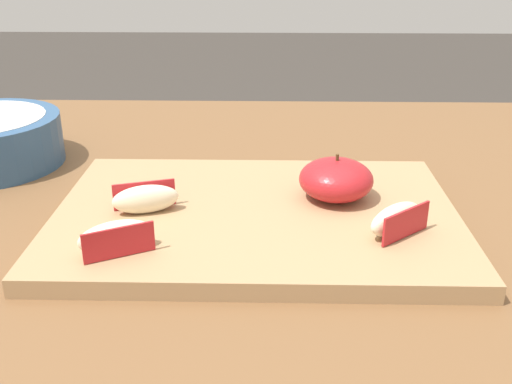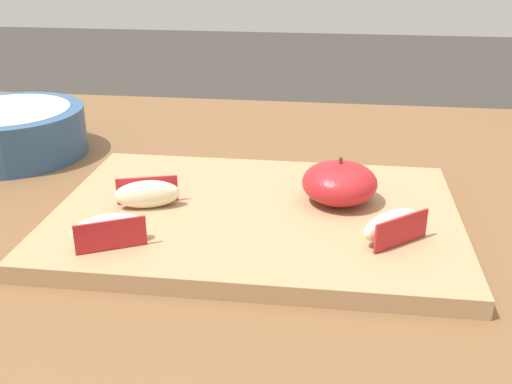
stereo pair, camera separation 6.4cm
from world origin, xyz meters
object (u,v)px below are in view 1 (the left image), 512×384
at_px(apple_wedge_front, 397,219).
at_px(apple_wedge_near_knife, 116,237).
at_px(cutting_board, 256,217).
at_px(apple_wedge_back, 145,199).
at_px(apple_half_skin_up, 336,179).

bearing_deg(apple_wedge_front, apple_wedge_near_knife, -170.74).
bearing_deg(cutting_board, apple_wedge_back, -175.03).
relative_size(apple_half_skin_up, apple_wedge_near_knife, 1.13).
bearing_deg(apple_wedge_near_knife, apple_wedge_back, 82.92).
bearing_deg(cutting_board, apple_wedge_front, -21.00).
distance_m(apple_wedge_near_knife, apple_wedge_front, 0.27).
distance_m(apple_half_skin_up, apple_wedge_back, 0.21).
bearing_deg(apple_wedge_near_knife, apple_half_skin_up, 30.67).
distance_m(cutting_board, apple_wedge_front, 0.15).
xyz_separation_m(apple_wedge_back, apple_wedge_front, (0.26, -0.04, 0.00)).
distance_m(cutting_board, apple_wedge_back, 0.12).
height_order(apple_half_skin_up, apple_wedge_back, apple_half_skin_up).
bearing_deg(apple_half_skin_up, cutting_board, -160.78).
distance_m(cutting_board, apple_wedge_near_knife, 0.16).
bearing_deg(cutting_board, apple_half_skin_up, 19.22).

